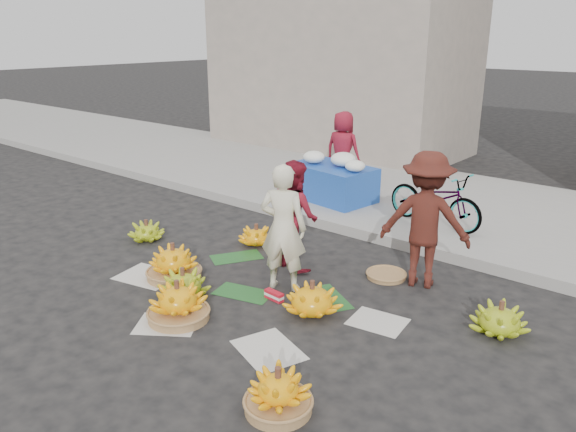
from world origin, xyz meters
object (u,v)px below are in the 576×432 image
Objects in this scene: vendor_cream at (283,228)px; bicycle at (435,198)px; banana_bunch_0 at (174,263)px; flower_table at (332,180)px; banana_bunch_4 at (312,299)px.

bicycle is (0.48, 2.81, -0.21)m from vendor_cream.
bicycle is at bearing 64.23° from banana_bunch_0.
flower_table is 0.97× the size of bicycle.
banana_bunch_0 is at bearing 162.52° from bicycle.
bicycle is (1.89, -0.13, 0.07)m from flower_table.
banana_bunch_4 is 0.89m from vendor_cream.
flower_table is at bearing -86.69° from vendor_cream.
banana_bunch_0 is 1.83m from banana_bunch_4.
banana_bunch_4 is at bearing 10.73° from banana_bunch_0.
banana_bunch_0 is 3.82m from bicycle.
vendor_cream is 3.27m from flower_table.
banana_bunch_0 reaches higher than banana_bunch_4.
banana_bunch_0 is 0.43× the size of flower_table.
vendor_cream reaches higher than bicycle.
banana_bunch_0 is 1.43m from vendor_cream.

